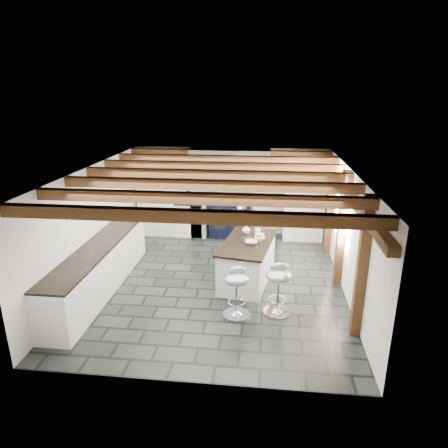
# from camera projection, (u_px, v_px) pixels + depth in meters

# --- Properties ---
(ground) EXTENTS (6.00, 6.00, 0.00)m
(ground) POSITION_uv_depth(u_px,v_px,m) (217.00, 281.00, 8.16)
(ground) COLOR black
(ground) RESTS_ON ground
(room_shell) EXTENTS (6.00, 6.03, 6.00)m
(room_shell) POSITION_uv_depth(u_px,v_px,m) (198.00, 210.00, 9.21)
(room_shell) COLOR white
(room_shell) RESTS_ON ground
(range_cooker) EXTENTS (1.00, 0.63, 0.99)m
(range_cooker) POSITION_uv_depth(u_px,v_px,m) (230.00, 219.00, 10.53)
(range_cooker) COLOR black
(range_cooker) RESTS_ON ground
(kitchen_island) EXTENTS (1.19, 1.87, 1.15)m
(kitchen_island) POSITION_uv_depth(u_px,v_px,m) (247.00, 261.00, 8.04)
(kitchen_island) COLOR white
(kitchen_island) RESTS_ON ground
(bar_stool_near) EXTENTS (0.54, 0.54, 0.91)m
(bar_stool_near) POSITION_uv_depth(u_px,v_px,m) (278.00, 284.00, 6.82)
(bar_stool_near) COLOR silver
(bar_stool_near) RESTS_ON ground
(bar_stool_far) EXTENTS (0.52, 0.52, 0.88)m
(bar_stool_far) POSITION_uv_depth(u_px,v_px,m) (237.00, 287.00, 6.75)
(bar_stool_far) COLOR silver
(bar_stool_far) RESTS_ON ground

